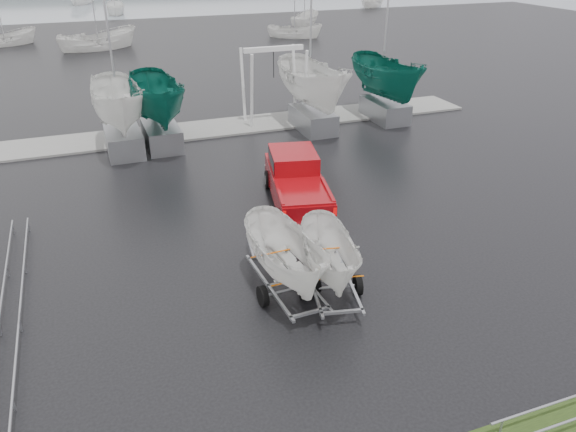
{
  "coord_description": "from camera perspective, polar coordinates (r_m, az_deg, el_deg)",
  "views": [
    {
      "loc": [
        -6.35,
        -15.62,
        9.34
      ],
      "look_at": [
        -0.63,
        -0.42,
        1.2
      ],
      "focal_mm": 35.0,
      "sensor_mm": 36.0,
      "label": 1
    }
  ],
  "objects": [
    {
      "name": "trailer_hitched",
      "position": [
        15.39,
        4.46,
        -0.45
      ],
      "size": [
        1.94,
        3.77,
        4.32
      ],
      "rotation": [
        0.0,
        0.0,
        -0.22
      ],
      "color": "gray",
      "rests_on": "ground"
    },
    {
      "name": "boat_hoist",
      "position": [
        31.02,
        -1.46,
        14.2
      ],
      "size": [
        3.3,
        2.18,
        4.12
      ],
      "color": "silver",
      "rests_on": "ground"
    },
    {
      "name": "keelboat_0",
      "position": [
        27.25,
        -17.2,
        13.6
      ],
      "size": [
        2.35,
        3.2,
        10.52
      ],
      "color": "gray",
      "rests_on": "ground"
    },
    {
      "name": "pickup_truck",
      "position": [
        21.56,
        0.81,
        3.78
      ],
      "size": [
        3.05,
        5.85,
        1.85
      ],
      "rotation": [
        0.0,
        0.0,
        -0.22
      ],
      "color": "maroon",
      "rests_on": "ground"
    },
    {
      "name": "moored_boat_7",
      "position": [
        88.21,
        8.58,
        20.27
      ],
      "size": [
        3.28,
        3.27,
        11.05
      ],
      "rotation": [
        0.0,
        0.0,
        2.26
      ],
      "color": "silver",
      "rests_on": "ground"
    },
    {
      "name": "moored_boat_0",
      "position": [
        61.59,
        -26.73,
        15.21
      ],
      "size": [
        2.92,
        2.88,
        11.01
      ],
      "rotation": [
        0.0,
        0.0,
        1.89
      ],
      "color": "silver",
      "rests_on": "ground"
    },
    {
      "name": "mast_rack_1",
      "position": [
        14.16,
        -27.25,
        -16.41
      ],
      "size": [
        0.56,
        6.5,
        0.06
      ],
      "rotation": [
        0.0,
        0.0,
        1.57
      ],
      "color": "gray",
      "rests_on": "ground"
    },
    {
      "name": "keelboat_2",
      "position": [
        29.44,
        2.68,
        16.36
      ],
      "size": [
        2.58,
        3.2,
        10.76
      ],
      "color": "gray",
      "rests_on": "ground"
    },
    {
      "name": "keelboat_1",
      "position": [
        27.61,
        -13.38,
        14.31
      ],
      "size": [
        2.38,
        3.2,
        7.44
      ],
      "color": "gray",
      "rests_on": "ground"
    },
    {
      "name": "moored_boat_2",
      "position": [
        60.02,
        0.65,
        17.67
      ],
      "size": [
        2.96,
        2.94,
        10.83
      ],
      "rotation": [
        0.0,
        0.0,
        1.04
      ],
      "color": "silver",
      "rests_on": "ground"
    },
    {
      "name": "trailer_parked",
      "position": [
        15.1,
        -0.19,
        0.13
      ],
      "size": [
        1.81,
        3.65,
        4.79
      ],
      "rotation": [
        0.0,
        0.0,
        0.05
      ],
      "color": "gray",
      "rests_on": "ground"
    },
    {
      "name": "moored_boat_3",
      "position": [
        68.46,
        1.66,
        18.77
      ],
      "size": [
        3.36,
        3.36,
        11.12
      ],
      "rotation": [
        0.0,
        0.0,
        2.42
      ],
      "color": "silver",
      "rests_on": "ground"
    },
    {
      "name": "ground_plane",
      "position": [
        19.27,
        1.31,
        -2.37
      ],
      "size": [
        120.0,
        120.0,
        0.0
      ],
      "primitive_type": "plane",
      "color": "black",
      "rests_on": "ground"
    },
    {
      "name": "moored_boat_1",
      "position": [
        56.34,
        -18.62,
        15.77
      ],
      "size": [
        3.5,
        3.45,
        11.69
      ],
      "rotation": [
        0.0,
        0.0,
        1.85
      ],
      "color": "silver",
      "rests_on": "ground"
    },
    {
      "name": "keelboat_3",
      "position": [
        31.76,
        10.24,
        16.25
      ],
      "size": [
        2.42,
        3.2,
        10.59
      ],
      "color": "gray",
      "rests_on": "ground"
    },
    {
      "name": "moored_boat_6",
      "position": [
        96.66,
        -20.11,
        19.59
      ],
      "size": [
        3.51,
        3.54,
        11.53
      ],
      "rotation": [
        0.0,
        0.0,
        5.88
      ],
      "color": "silver",
      "rests_on": "ground"
    },
    {
      "name": "mast_rack_0",
      "position": [
        19.08,
        -25.99,
        -4.46
      ],
      "size": [
        0.56,
        6.5,
        0.06
      ],
      "rotation": [
        0.0,
        0.0,
        1.57
      ],
      "color": "gray",
      "rests_on": "ground"
    },
    {
      "name": "dock",
      "position": [
        30.75,
        -7.83,
        8.79
      ],
      "size": [
        30.0,
        3.0,
        0.12
      ],
      "primitive_type": "cube",
      "color": "gray",
      "rests_on": "ground"
    },
    {
      "name": "moored_boat_5",
      "position": [
        82.43,
        -17.1,
        19.04
      ],
      "size": [
        2.48,
        2.53,
        11.04
      ],
      "rotation": [
        0.0,
        0.0,
        3.06
      ],
      "color": "silver",
      "rests_on": "ground"
    }
  ]
}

